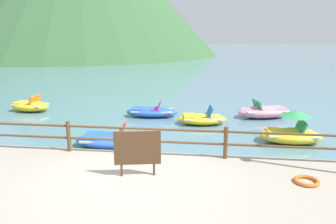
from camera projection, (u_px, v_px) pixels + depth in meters
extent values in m
plane|color=slate|center=(196.00, 62.00, 46.85)|extent=(200.00, 200.00, 0.00)
cylinder|color=brown|center=(69.00, 136.00, 9.85)|extent=(0.12, 0.12, 0.95)
cylinder|color=brown|center=(226.00, 143.00, 9.27)|extent=(0.12, 0.12, 0.95)
cylinder|color=brown|center=(145.00, 129.00, 9.48)|extent=(23.80, 0.07, 0.07)
cylinder|color=brown|center=(145.00, 141.00, 9.57)|extent=(23.80, 0.07, 0.07)
cube|color=beige|center=(137.00, 148.00, 8.06)|extent=(1.09, 0.26, 0.80)
cube|color=#4C331E|center=(137.00, 148.00, 8.04)|extent=(1.16, 0.26, 0.88)
cylinder|color=#4C331E|center=(122.00, 170.00, 8.16)|extent=(0.06, 0.06, 0.35)
cylinder|color=#4C331E|center=(154.00, 169.00, 8.22)|extent=(0.06, 0.06, 0.35)
torus|color=orange|center=(307.00, 181.00, 7.82)|extent=(0.61, 0.61, 0.09)
ellipsoid|color=blue|center=(152.00, 112.00, 15.71)|extent=(2.57, 1.23, 0.46)
cube|color=silver|center=(152.00, 110.00, 15.69)|extent=(2.00, 1.00, 0.06)
cube|color=purple|center=(156.00, 108.00, 15.88)|extent=(0.42, 0.42, 0.08)
cube|color=purple|center=(160.00, 104.00, 15.81)|extent=(0.23, 0.41, 0.43)
cube|color=purple|center=(155.00, 110.00, 15.45)|extent=(0.42, 0.42, 0.08)
cube|color=purple|center=(159.00, 106.00, 15.38)|extent=(0.23, 0.41, 0.43)
cube|color=blue|center=(138.00, 109.00, 15.73)|extent=(0.59, 0.80, 0.12)
ellipsoid|color=yellow|center=(30.00, 106.00, 16.83)|extent=(2.22, 1.37, 0.53)
cube|color=silver|center=(30.00, 105.00, 16.81)|extent=(1.74, 1.11, 0.06)
cube|color=orange|center=(35.00, 102.00, 16.97)|extent=(0.44, 0.44, 0.08)
cube|color=orange|center=(38.00, 99.00, 16.87)|extent=(0.25, 0.42, 0.43)
cube|color=orange|center=(30.00, 104.00, 16.54)|extent=(0.44, 0.44, 0.08)
cube|color=orange|center=(32.00, 100.00, 16.45)|extent=(0.25, 0.42, 0.43)
cube|color=yellow|center=(20.00, 103.00, 16.93)|extent=(0.55, 0.84, 0.12)
ellipsoid|color=pink|center=(264.00, 112.00, 15.50)|extent=(2.79, 1.83, 0.56)
cube|color=silver|center=(264.00, 110.00, 15.48)|extent=(2.19, 1.47, 0.06)
cube|color=#339956|center=(263.00, 110.00, 15.21)|extent=(0.49, 0.49, 0.08)
cube|color=#339956|center=(259.00, 105.00, 15.13)|extent=(0.31, 0.44, 0.43)
cube|color=#339956|center=(258.00, 108.00, 15.66)|extent=(0.49, 0.49, 0.08)
cube|color=#339956|center=(255.00, 103.00, 15.58)|extent=(0.31, 0.44, 0.43)
cube|color=pink|center=(278.00, 108.00, 15.57)|extent=(0.77, 0.94, 0.12)
ellipsoid|color=blue|center=(112.00, 140.00, 11.54)|extent=(2.69, 1.57, 0.45)
cube|color=silver|center=(111.00, 138.00, 11.53)|extent=(2.10, 1.28, 0.06)
cube|color=red|center=(118.00, 134.00, 11.77)|extent=(0.43, 0.43, 0.08)
cube|color=red|center=(123.00, 128.00, 11.71)|extent=(0.23, 0.41, 0.43)
cube|color=red|center=(115.00, 139.00, 11.23)|extent=(0.43, 0.43, 0.08)
cube|color=red|center=(120.00, 133.00, 11.17)|extent=(0.23, 0.41, 0.43)
cube|color=blue|center=(92.00, 136.00, 11.55)|extent=(0.64, 1.01, 0.12)
ellipsoid|color=yellow|center=(202.00, 119.00, 14.40)|extent=(2.30, 1.43, 0.45)
cube|color=silver|center=(202.00, 117.00, 14.38)|extent=(1.80, 1.16, 0.06)
cube|color=blue|center=(205.00, 115.00, 14.59)|extent=(0.45, 0.45, 0.08)
cube|color=blue|center=(209.00, 110.00, 14.54)|extent=(0.26, 0.42, 0.43)
cube|color=blue|center=(206.00, 117.00, 14.14)|extent=(0.45, 0.45, 0.08)
cube|color=blue|center=(211.00, 112.00, 14.09)|extent=(0.26, 0.42, 0.43)
cube|color=yellow|center=(189.00, 116.00, 14.36)|extent=(0.58, 0.87, 0.12)
ellipsoid|color=yellow|center=(291.00, 136.00, 11.88)|extent=(2.31, 1.29, 0.53)
cube|color=silver|center=(291.00, 134.00, 11.86)|extent=(1.80, 1.05, 0.06)
cube|color=#339956|center=(294.00, 130.00, 12.06)|extent=(0.41, 0.41, 0.08)
cube|color=#339956|center=(299.00, 125.00, 11.99)|extent=(0.22, 0.41, 0.43)
cube|color=#339956|center=(298.00, 134.00, 11.59)|extent=(0.41, 0.41, 0.08)
cube|color=#339956|center=(303.00, 128.00, 11.52)|extent=(0.22, 0.41, 0.43)
cube|color=yellow|center=(274.00, 132.00, 11.90)|extent=(0.53, 0.86, 0.12)
cone|color=#339956|center=(296.00, 113.00, 11.67)|extent=(1.19, 1.19, 0.22)
cone|color=#386038|center=(140.00, 12.00, 68.47)|extent=(29.86, 29.86, 17.43)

